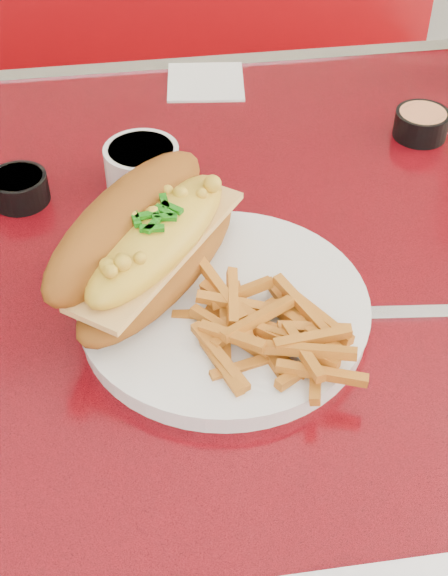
{
  "coord_description": "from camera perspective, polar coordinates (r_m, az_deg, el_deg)",
  "views": [
    {
      "loc": [
        -0.1,
        -0.66,
        1.33
      ],
      "look_at": [
        -0.02,
        -0.11,
        0.81
      ],
      "focal_mm": 50.0,
      "sensor_mm": 36.0,
      "label": 1
    }
  ],
  "objects": [
    {
      "name": "paper_napkin",
      "position": [
        1.15,
        -1.32,
        14.44
      ],
      "size": [
        0.12,
        0.12,
        0.0
      ],
      "primitive_type": "cube",
      "rotation": [
        0.0,
        0.0,
        -0.11
      ],
      "color": "white",
      "rests_on": "diner_table"
    },
    {
      "name": "mac_hoagie",
      "position": [
        0.77,
        -5.49,
        3.31
      ],
      "size": [
        0.25,
        0.27,
        0.11
      ],
      "rotation": [
        0.0,
        0.0,
        0.91
      ],
      "color": "#8F4F17",
      "rests_on": "dinner_plate"
    },
    {
      "name": "fries_pile",
      "position": [
        0.72,
        3.28,
        -2.77
      ],
      "size": [
        0.15,
        0.14,
        0.04
      ],
      "primitive_type": null,
      "rotation": [
        0.0,
        0.0,
        -0.27
      ],
      "color": "orange",
      "rests_on": "dinner_plate"
    },
    {
      "name": "fork",
      "position": [
        0.82,
        -3.34,
        2.4
      ],
      "size": [
        0.09,
        0.13,
        0.0
      ],
      "rotation": [
        0.0,
        0.0,
        2.09
      ],
      "color": "silver",
      "rests_on": "dinner_plate"
    },
    {
      "name": "booth_bench_far",
      "position": [
        1.8,
        -3.66,
        8.04
      ],
      "size": [
        1.2,
        0.51,
        0.9
      ],
      "color": "maroon",
      "rests_on": "ground"
    },
    {
      "name": "diner_table",
      "position": [
        0.98,
        0.14,
        -3.88
      ],
      "size": [
        1.23,
        0.83,
        0.77
      ],
      "color": "red",
      "rests_on": "ground"
    },
    {
      "name": "sauce_cup_left",
      "position": [
        0.94,
        -14.36,
        6.96
      ],
      "size": [
        0.08,
        0.08,
        0.03
      ],
      "rotation": [
        0.0,
        0.0,
        0.36
      ],
      "color": "black",
      "rests_on": "diner_table"
    },
    {
      "name": "gravy_ramekin",
      "position": [
        0.94,
        -5.84,
        8.7
      ],
      "size": [
        0.12,
        0.12,
        0.05
      ],
      "rotation": [
        0.0,
        0.0,
        -0.43
      ],
      "color": "white",
      "rests_on": "diner_table"
    },
    {
      "name": "dinner_plate",
      "position": [
        0.77,
        0.0,
        -1.54
      ],
      "size": [
        0.37,
        0.37,
        0.02
      ],
      "rotation": [
        0.0,
        0.0,
        -0.39
      ],
      "color": "white",
      "rests_on": "diner_table"
    },
    {
      "name": "sauce_cup_right",
      "position": [
        1.06,
        13.85,
        11.33
      ],
      "size": [
        0.07,
        0.07,
        0.03
      ],
      "rotation": [
        0.0,
        0.0,
        0.09
      ],
      "color": "black",
      "rests_on": "diner_table"
    }
  ]
}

